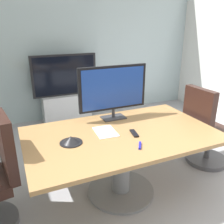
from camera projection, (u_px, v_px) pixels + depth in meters
The scene contains 10 objects.
ground_plane at pixel (143, 204), 2.58m from camera, with size 6.93×6.93×0.00m, color #99999E.
wall_back_glass_partition at pixel (67, 42), 4.60m from camera, with size 5.63×0.10×2.98m, color #9EB2B7.
conference_table at pixel (121, 148), 2.58m from camera, with size 1.99×1.19×0.75m.
office_chair_right at pixel (205, 133), 3.19m from camera, with size 0.61×0.58×1.09m.
tv_monitor at pixel (113, 89), 2.79m from camera, with size 0.84×0.18×0.64m.
wall_display_unit at pixel (66, 100), 4.60m from camera, with size 1.20×0.36×1.31m.
conference_phone at pixel (71, 140), 2.30m from camera, with size 0.22×0.22×0.07m.
remote_control at pixel (134, 133), 2.49m from camera, with size 0.05×0.17×0.02m, color black.
whiteboard_marker at pixel (140, 146), 2.24m from camera, with size 0.13×0.02×0.02m, color #1919A5.
paper_notepad at pixel (105, 132), 2.54m from camera, with size 0.21×0.30×0.01m, color white.
Camera 1 is at (-1.14, -1.76, 1.83)m, focal length 38.37 mm.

